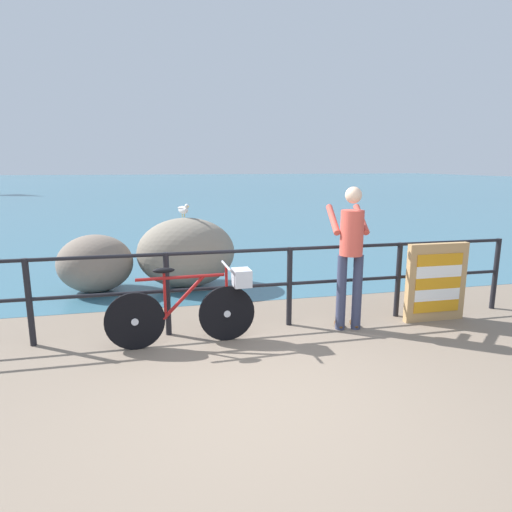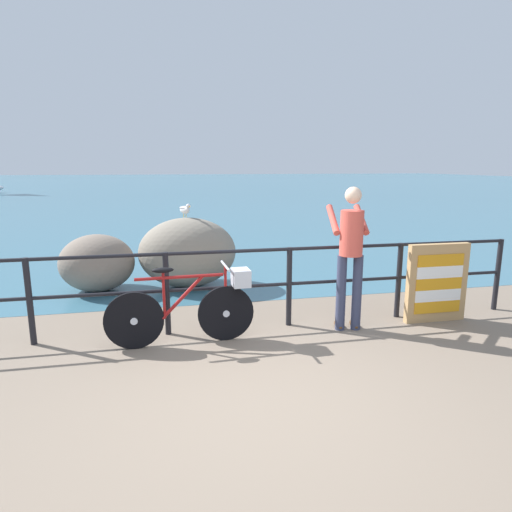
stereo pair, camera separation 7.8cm
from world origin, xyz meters
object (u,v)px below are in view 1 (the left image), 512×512
at_px(breakwater_boulder_main, 186,253).
at_px(breakwater_boulder_left, 95,263).
at_px(seagull, 183,209).
at_px(bicycle, 195,305).
at_px(folded_deckchair_stack, 436,282).
at_px(person_at_railing, 351,251).

bearing_deg(breakwater_boulder_main, breakwater_boulder_left, 179.46).
relative_size(breakwater_boulder_left, seagull, 3.60).
bearing_deg(seagull, breakwater_boulder_main, -14.41).
xyz_separation_m(bicycle, folded_deckchair_stack, (3.16, 0.09, 0.06)).
height_order(folded_deckchair_stack, breakwater_boulder_left, folded_deckchair_stack).
xyz_separation_m(bicycle, person_at_railing, (1.92, 0.07, 0.53)).
xyz_separation_m(breakwater_boulder_main, breakwater_boulder_left, (-1.46, 0.01, -0.12)).
height_order(folded_deckchair_stack, seagull, seagull).
xyz_separation_m(breakwater_boulder_left, seagull, (1.44, 0.07, 0.84)).
bearing_deg(seagull, breakwater_boulder_left, -114.26).
distance_m(bicycle, person_at_railing, 1.99).
bearing_deg(breakwater_boulder_left, breakwater_boulder_main, -0.54).
relative_size(breakwater_boulder_main, breakwater_boulder_left, 1.37).
height_order(person_at_railing, seagull, person_at_railing).
bearing_deg(person_at_railing, breakwater_boulder_left, 62.46).
relative_size(person_at_railing, breakwater_boulder_main, 1.09).
height_order(bicycle, breakwater_boulder_left, breakwater_boulder_left).
distance_m(person_at_railing, breakwater_boulder_left, 4.15).
relative_size(person_at_railing, seagull, 5.38).
bearing_deg(breakwater_boulder_main, person_at_railing, -52.89).
relative_size(folded_deckchair_stack, seagull, 3.14).
xyz_separation_m(breakwater_boulder_main, seagull, (-0.02, 0.09, 0.72)).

